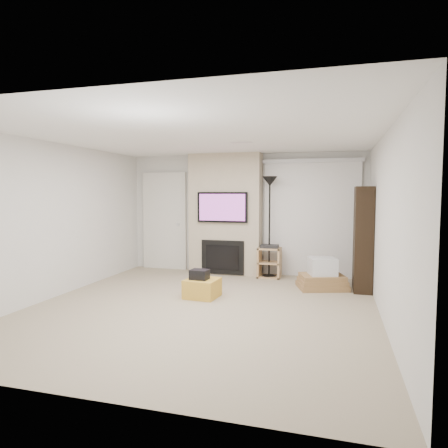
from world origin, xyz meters
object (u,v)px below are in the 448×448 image
(av_stand, at_px, (269,260))
(ottoman, at_px, (202,288))
(box_stack, at_px, (322,277))
(bookshelf, at_px, (363,238))
(floor_lamp, at_px, (270,198))

(av_stand, bearing_deg, ottoman, -113.86)
(box_stack, relative_size, bookshelf, 0.54)
(ottoman, relative_size, bookshelf, 0.28)
(ottoman, bearing_deg, box_stack, 31.36)
(av_stand, bearing_deg, box_stack, -32.98)
(floor_lamp, xyz_separation_m, av_stand, (0.01, -0.03, -1.24))
(av_stand, xyz_separation_m, bookshelf, (1.72, -0.55, 0.55))
(ottoman, bearing_deg, floor_lamp, 66.70)
(box_stack, distance_m, bookshelf, 0.97)
(floor_lamp, distance_m, bookshelf, 1.95)
(ottoman, distance_m, floor_lamp, 2.46)
(floor_lamp, relative_size, av_stand, 3.06)
(av_stand, xyz_separation_m, box_stack, (1.05, -0.68, -0.14))
(av_stand, height_order, box_stack, av_stand)
(ottoman, height_order, box_stack, box_stack)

